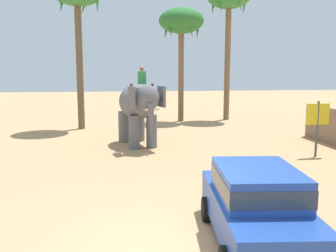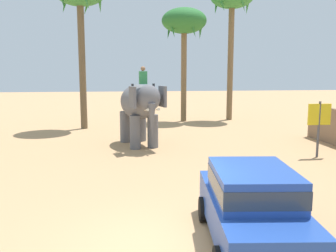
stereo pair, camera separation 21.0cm
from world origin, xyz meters
name	(u,v)px [view 1 (the left image)]	position (x,y,z in m)	size (l,w,h in m)	color
ground_plane	(170,246)	(0.00, 0.00, 0.00)	(120.00, 120.00, 0.00)	tan
car_sedan_foreground	(256,203)	(1.79, -0.19, 0.93)	(2.20, 4.26, 1.70)	#23479E
elephant_with_mahout	(138,106)	(0.01, 10.64, 1.99)	(2.39, 4.02, 3.88)	slate
palm_tree_near_hut	(181,24)	(3.65, 19.17, 6.97)	(3.20, 3.20, 8.11)	brown
palm_tree_left_of_road	(229,1)	(7.26, 19.63, 8.70)	(3.20, 3.20, 9.99)	brown
signboard_yellow	(318,118)	(7.43, 7.20, 1.69)	(1.00, 0.10, 2.40)	#4C4C51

